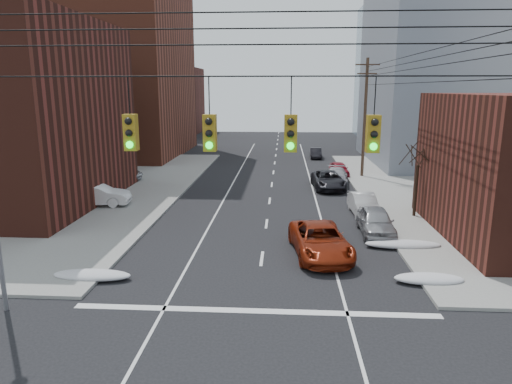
# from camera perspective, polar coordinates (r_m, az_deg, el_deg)

# --- Properties ---
(building_brick_tall) EXTENTS (24.00, 20.00, 30.00)m
(building_brick_tall) POSITION_cam_1_polar(r_m,az_deg,el_deg) (62.97, -21.01, 18.14)
(building_brick_tall) COLOR brown
(building_brick_tall) RESTS_ON ground
(building_brick_far) EXTENTS (22.00, 18.00, 12.00)m
(building_brick_far) POSITION_cam_1_polar(r_m,az_deg,el_deg) (87.69, -14.70, 10.92)
(building_brick_far) COLOR #491F16
(building_brick_far) RESTS_ON ground
(building_office) EXTENTS (22.00, 20.00, 25.00)m
(building_office) POSITION_cam_1_polar(r_m,az_deg,el_deg) (57.52, 25.94, 15.79)
(building_office) COLOR gray
(building_office) RESTS_ON ground
(building_glass) EXTENTS (20.00, 18.00, 22.00)m
(building_glass) POSITION_cam_1_polar(r_m,az_deg,el_deg) (82.69, 20.27, 13.94)
(building_glass) COLOR gray
(building_glass) RESTS_ON ground
(utility_pole_far) EXTENTS (2.20, 0.28, 11.00)m
(utility_pole_far) POSITION_cam_1_polar(r_m,az_deg,el_deg) (44.10, 13.45, 9.23)
(utility_pole_far) COLOR #473323
(utility_pole_far) RESTS_ON ground
(traffic_signals) EXTENTS (17.00, 0.42, 2.02)m
(traffic_signals) POSITION_cam_1_polar(r_m,az_deg,el_deg) (12.45, -0.78, 7.67)
(traffic_signals) COLOR black
(traffic_signals) RESTS_ON ground
(bare_tree) EXTENTS (2.09, 2.20, 4.93)m
(bare_tree) POSITION_cam_1_polar(r_m,az_deg,el_deg) (31.19, 19.38, 1.06)
(bare_tree) COLOR black
(bare_tree) RESTS_ON ground
(snow_nw) EXTENTS (3.50, 1.08, 0.42)m
(snow_nw) POSITION_cam_1_polar(r_m,az_deg,el_deg) (21.78, -19.82, -9.74)
(snow_nw) COLOR silver
(snow_nw) RESTS_ON ground
(snow_ne) EXTENTS (3.00, 1.08, 0.42)m
(snow_ne) POSITION_cam_1_polar(r_m,az_deg,el_deg) (21.51, 20.81, -10.11)
(snow_ne) COLOR silver
(snow_ne) RESTS_ON ground
(snow_east_far) EXTENTS (4.00, 1.08, 0.42)m
(snow_east_far) POSITION_cam_1_polar(r_m,az_deg,el_deg) (25.55, 17.88, -6.25)
(snow_east_far) COLOR silver
(snow_east_far) RESTS_ON ground
(red_pickup) EXTENTS (3.32, 5.94, 1.57)m
(red_pickup) POSITION_cam_1_polar(r_m,az_deg,el_deg) (23.39, 8.02, -6.02)
(red_pickup) COLOR maroon
(red_pickup) RESTS_ON ground
(parked_car_a) EXTENTS (1.93, 4.60, 1.56)m
(parked_car_a) POSITION_cam_1_polar(r_m,az_deg,el_deg) (27.31, 14.74, -3.57)
(parked_car_a) COLOR #A0A1A5
(parked_car_a) RESTS_ON ground
(parked_car_b) EXTENTS (1.67, 4.35, 1.41)m
(parked_car_b) POSITION_cam_1_polar(r_m,az_deg,el_deg) (31.35, 13.29, -1.52)
(parked_car_b) COLOR silver
(parked_car_b) RESTS_ON ground
(parked_car_c) EXTENTS (2.82, 5.50, 1.48)m
(parked_car_c) POSITION_cam_1_polar(r_m,az_deg,el_deg) (38.92, 9.02, 1.49)
(parked_car_c) COLOR black
(parked_car_c) RESTS_ON ground
(parked_car_d) EXTENTS (2.51, 5.01, 1.40)m
(parked_car_d) POSITION_cam_1_polar(r_m,az_deg,el_deg) (40.82, 9.98, 1.91)
(parked_car_d) COLOR #ACABB0
(parked_car_d) RESTS_ON ground
(parked_car_e) EXTENTS (1.85, 3.94, 1.30)m
(parked_car_e) POSITION_cam_1_polar(r_m,az_deg,el_deg) (45.07, 10.33, 2.86)
(parked_car_e) COLOR maroon
(parked_car_e) RESTS_ON ground
(parked_car_f) EXTENTS (1.38, 3.78, 1.24)m
(parked_car_f) POSITION_cam_1_polar(r_m,az_deg,el_deg) (56.07, 7.48, 4.85)
(parked_car_f) COLOR black
(parked_car_f) RESTS_ON ground
(lot_car_a) EXTENTS (4.84, 2.08, 1.55)m
(lot_car_a) POSITION_cam_1_polar(r_m,az_deg,el_deg) (34.23, -19.36, -0.33)
(lot_car_a) COLOR silver
(lot_car_a) RESTS_ON sidewalk_nw
(lot_car_b) EXTENTS (5.13, 3.09, 1.33)m
(lot_car_b) POSITION_cam_1_polar(r_m,az_deg,el_deg) (43.05, -17.15, 2.26)
(lot_car_b) COLOR #AAAAAF
(lot_car_b) RESTS_ON sidewalk_nw
(lot_car_c) EXTENTS (5.35, 3.09, 1.46)m
(lot_car_c) POSITION_cam_1_polar(r_m,az_deg,el_deg) (39.29, -26.89, 0.55)
(lot_car_c) COLOR black
(lot_car_c) RESTS_ON sidewalk_nw
(lot_car_d) EXTENTS (4.29, 2.47, 1.37)m
(lot_car_d) POSITION_cam_1_polar(r_m,az_deg,el_deg) (45.47, -24.02, 2.28)
(lot_car_d) COLOR #AEADB2
(lot_car_d) RESTS_ON sidewalk_nw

